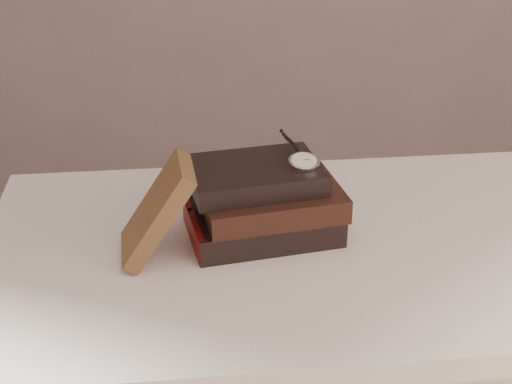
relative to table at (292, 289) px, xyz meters
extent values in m
cube|color=white|center=(0.00, 0.00, 0.07)|extent=(1.00, 0.60, 0.04)
cube|color=white|center=(0.00, 0.00, 0.01)|extent=(0.88, 0.49, 0.08)
cylinder|color=white|center=(-0.45, 0.25, -0.30)|extent=(0.05, 0.05, 0.71)
cylinder|color=white|center=(0.45, 0.25, -0.30)|extent=(0.05, 0.05, 0.71)
cube|color=black|center=(-0.05, 0.04, 0.11)|extent=(0.26, 0.19, 0.04)
cube|color=#EDE5C2|center=(-0.04, 0.04, 0.11)|extent=(0.25, 0.18, 0.03)
cube|color=gold|center=(-0.16, 0.05, 0.11)|extent=(0.01, 0.01, 0.05)
cube|color=maroon|center=(-0.16, 0.02, 0.11)|extent=(0.03, 0.15, 0.05)
cube|color=black|center=(-0.03, 0.03, 0.16)|extent=(0.24, 0.18, 0.04)
cube|color=#EDE5C2|center=(-0.03, 0.03, 0.16)|extent=(0.23, 0.17, 0.03)
cube|color=gold|center=(-0.14, 0.04, 0.16)|extent=(0.01, 0.01, 0.04)
cube|color=black|center=(-0.06, 0.05, 0.19)|extent=(0.22, 0.17, 0.03)
cube|color=#EDE5C2|center=(-0.05, 0.05, 0.19)|extent=(0.22, 0.16, 0.03)
cube|color=gold|center=(-0.16, 0.05, 0.19)|extent=(0.01, 0.01, 0.04)
cube|color=#49301C|center=(-0.21, -0.01, 0.17)|extent=(0.12, 0.11, 0.16)
cylinder|color=silver|center=(0.02, 0.03, 0.22)|extent=(0.06, 0.06, 0.02)
cylinder|color=white|center=(0.02, 0.03, 0.22)|extent=(0.05, 0.05, 0.01)
torus|color=silver|center=(0.02, 0.03, 0.22)|extent=(0.05, 0.05, 0.01)
cylinder|color=silver|center=(0.02, 0.06, 0.22)|extent=(0.01, 0.01, 0.01)
cube|color=black|center=(0.02, 0.04, 0.22)|extent=(0.00, 0.01, 0.00)
cube|color=black|center=(0.02, 0.03, 0.22)|extent=(0.01, 0.00, 0.00)
sphere|color=black|center=(0.02, 0.07, 0.22)|extent=(0.01, 0.01, 0.01)
sphere|color=black|center=(0.01, 0.08, 0.22)|extent=(0.01, 0.01, 0.01)
sphere|color=black|center=(0.01, 0.09, 0.22)|extent=(0.01, 0.01, 0.01)
sphere|color=black|center=(0.01, 0.10, 0.22)|extent=(0.01, 0.01, 0.01)
sphere|color=black|center=(0.01, 0.12, 0.22)|extent=(0.01, 0.01, 0.01)
sphere|color=black|center=(0.00, 0.13, 0.22)|extent=(0.01, 0.01, 0.01)
sphere|color=black|center=(0.00, 0.14, 0.22)|extent=(0.01, 0.01, 0.01)
sphere|color=black|center=(0.00, 0.15, 0.22)|extent=(0.01, 0.01, 0.01)
torus|color=silver|center=(-0.16, 0.10, 0.16)|extent=(0.05, 0.02, 0.05)
torus|color=silver|center=(-0.11, 0.10, 0.16)|extent=(0.05, 0.02, 0.05)
cylinder|color=silver|center=(-0.14, 0.10, 0.16)|extent=(0.01, 0.01, 0.00)
cylinder|color=silver|center=(-0.19, 0.15, 0.15)|extent=(0.02, 0.11, 0.03)
cylinder|color=silver|center=(-0.10, 0.16, 0.15)|extent=(0.02, 0.11, 0.03)
camera|label=1|loc=(-0.17, -0.98, 0.70)|focal=50.75mm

